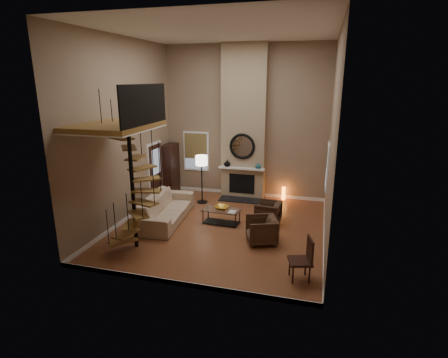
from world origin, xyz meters
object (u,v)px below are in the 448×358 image
(sofa, at_px, (165,208))
(accent_lamp, at_px, (284,193))
(coffee_table, at_px, (221,215))
(hutch, at_px, (171,169))
(armchair_near, at_px, (270,213))
(armchair_far, at_px, (264,230))
(side_chair, at_px, (304,258))
(floor_lamp, at_px, (202,164))

(sofa, height_order, accent_lamp, sofa)
(sofa, xyz_separation_m, coffee_table, (1.75, 0.23, -0.11))
(sofa, bearing_deg, coffee_table, -87.81)
(hutch, relative_size, coffee_table, 1.58)
(armchair_near, xyz_separation_m, armchair_far, (0.03, -1.34, 0.00))
(armchair_near, xyz_separation_m, side_chair, (1.17, -2.96, 0.17))
(armchair_far, bearing_deg, sofa, -122.68)
(sofa, distance_m, armchair_far, 3.31)
(accent_lamp, height_order, side_chair, side_chair)
(hutch, xyz_separation_m, armchair_far, (4.21, -3.42, -0.60))
(armchair_near, height_order, coffee_table, armchair_near)
(sofa, xyz_separation_m, armchair_near, (3.19, 0.63, -0.04))
(armchair_near, relative_size, accent_lamp, 1.61)
(coffee_table, distance_m, side_chair, 3.67)
(coffee_table, xyz_separation_m, accent_lamp, (1.59, 2.74, -0.03))
(armchair_near, height_order, floor_lamp, floor_lamp)
(hutch, distance_m, floor_lamp, 1.80)
(sofa, distance_m, floor_lamp, 2.23)
(armchair_near, distance_m, armchair_far, 1.34)
(accent_lamp, bearing_deg, hutch, -176.46)
(coffee_table, distance_m, accent_lamp, 3.17)
(coffee_table, bearing_deg, side_chair, -44.45)
(hutch, xyz_separation_m, accent_lamp, (4.33, 0.27, -0.70))
(floor_lamp, bearing_deg, accent_lamp, 20.96)
(floor_lamp, bearing_deg, hutch, 152.55)
(accent_lamp, bearing_deg, side_chair, -79.11)
(armchair_far, bearing_deg, hutch, -149.28)
(sofa, xyz_separation_m, floor_lamp, (0.56, 1.90, 1.02))
(sofa, relative_size, side_chair, 2.80)
(hutch, bearing_deg, coffee_table, -42.12)
(hutch, height_order, side_chair, hutch)
(armchair_near, relative_size, coffee_table, 0.61)
(floor_lamp, height_order, accent_lamp, floor_lamp)
(armchair_far, distance_m, coffee_table, 1.75)
(sofa, distance_m, armchair_near, 3.26)
(armchair_near, distance_m, accent_lamp, 2.35)
(armchair_far, xyz_separation_m, accent_lamp, (0.12, 3.69, -0.10))
(armchair_near, height_order, side_chair, side_chair)
(coffee_table, distance_m, floor_lamp, 2.35)
(armchair_near, bearing_deg, accent_lamp, -178.46)
(hutch, distance_m, armchair_near, 4.70)
(sofa, relative_size, accent_lamp, 6.11)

